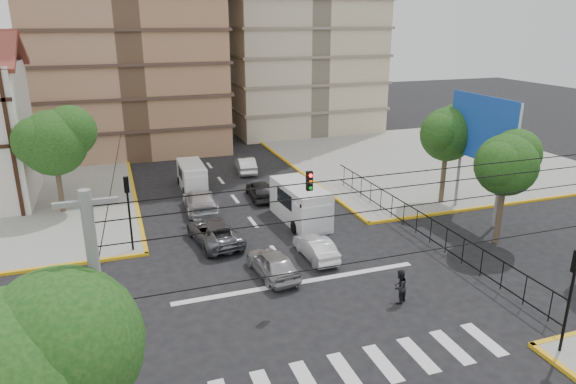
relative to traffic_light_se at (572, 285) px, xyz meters
name	(u,v)px	position (x,y,z in m)	size (l,w,h in m)	color
ground	(308,294)	(-7.80, 7.80, -3.11)	(160.00, 160.00, 0.00)	black
sidewalk_ne	(425,159)	(12.20, 27.80, -3.04)	(26.00, 26.00, 0.15)	gray
crosswalk_stripes	(365,368)	(-7.80, 1.80, -3.11)	(12.00, 2.40, 0.01)	silver
stop_line	(299,282)	(-7.80, 9.00, -3.11)	(13.00, 0.40, 0.01)	silver
park_fence	(416,235)	(1.20, 12.30, -3.11)	(0.10, 22.50, 1.66)	black
billboard	(483,130)	(6.65, 13.80, 2.89)	(0.36, 6.20, 8.10)	slate
tree_sw_near	(12,382)	(-18.70, -2.19, 2.16)	(5.63, 4.60, 7.57)	#473828
tree_park_a	(508,162)	(5.28, 9.81, 1.90)	(4.41, 3.60, 6.83)	#473828
tree_park_c	(449,132)	(6.29, 16.81, 2.22)	(4.65, 3.80, 7.25)	#473828
tree_tudor	(55,140)	(-19.70, 23.81, 2.11)	(5.39, 4.40, 7.43)	#473828
traffic_light_se	(572,285)	(0.00, 0.00, 0.00)	(0.28, 0.22, 4.40)	black
traffic_light_nw	(128,202)	(-15.60, 15.60, 0.00)	(0.28, 0.22, 4.40)	black
traffic_light_hanging	(327,192)	(-7.80, 5.76, 2.79)	(18.00, 9.12, 0.92)	black
utility_pole_sw	(106,357)	(-16.80, -1.20, 1.65)	(1.40, 0.28, 9.00)	slate
van_right_lane	(302,205)	(-4.77, 16.66, -1.88)	(2.54, 5.72, 2.52)	silver
van_left_lane	(192,177)	(-10.39, 26.16, -2.12)	(1.94, 4.55, 2.05)	silver
car_silver_front_left	(272,263)	(-8.85, 10.21, -2.40)	(1.67, 4.16, 1.42)	#A9A8AD
car_white_front_right	(316,248)	(-5.91, 11.40, -2.49)	(1.32, 3.80, 1.25)	white
car_grey_mid_left	(214,232)	(-10.87, 15.33, -2.41)	(2.34, 5.07, 1.41)	#5A5C62
car_silver_rear_left	(200,201)	(-10.70, 21.07, -2.35)	(2.12, 5.22, 1.51)	silver
car_darkgrey_mid_right	(260,190)	(-5.98, 22.25, -2.42)	(1.64, 4.07, 1.39)	#262528
car_white_rear_right	(246,165)	(-5.18, 29.47, -2.42)	(1.46, 4.18, 1.38)	white
pedestrian_crosswalk	(400,287)	(-4.03, 5.61, -2.27)	(0.82, 0.64, 1.68)	black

